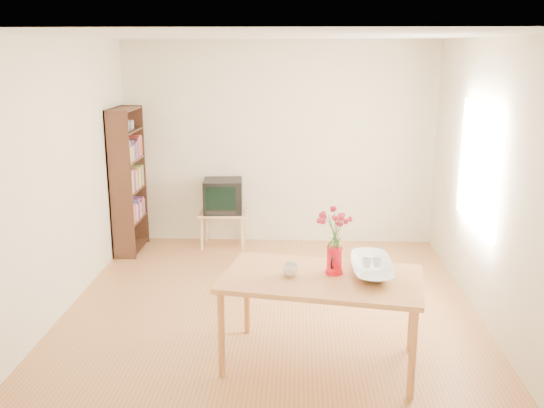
{
  "coord_description": "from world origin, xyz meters",
  "views": [
    {
      "loc": [
        0.26,
        -5.49,
        2.49
      ],
      "look_at": [
        0.0,
        0.3,
        1.0
      ],
      "focal_mm": 40.0,
      "sensor_mm": 36.0,
      "label": 1
    }
  ],
  "objects_px": {
    "television": "(223,195)",
    "mug": "(290,270)",
    "table": "(322,285)",
    "bowl": "(372,244)",
    "pitcher": "(334,261)"
  },
  "relations": [
    {
      "from": "television",
      "to": "mug",
      "type": "bearing_deg",
      "value": -77.75
    },
    {
      "from": "table",
      "to": "pitcher",
      "type": "xyz_separation_m",
      "value": [
        0.1,
        0.08,
        0.17
      ]
    },
    {
      "from": "pitcher",
      "to": "television",
      "type": "height_order",
      "value": "pitcher"
    },
    {
      "from": "mug",
      "to": "bowl",
      "type": "bearing_deg",
      "value": -174.34
    },
    {
      "from": "pitcher",
      "to": "mug",
      "type": "bearing_deg",
      "value": -153.77
    },
    {
      "from": "table",
      "to": "television",
      "type": "bearing_deg",
      "value": 121.13
    },
    {
      "from": "table",
      "to": "bowl",
      "type": "xyz_separation_m",
      "value": [
        0.4,
        0.11,
        0.31
      ]
    },
    {
      "from": "pitcher",
      "to": "bowl",
      "type": "height_order",
      "value": "bowl"
    },
    {
      "from": "mug",
      "to": "television",
      "type": "height_order",
      "value": "television"
    },
    {
      "from": "table",
      "to": "bowl",
      "type": "bearing_deg",
      "value": 26.05
    },
    {
      "from": "pitcher",
      "to": "mug",
      "type": "distance_m",
      "value": 0.36
    },
    {
      "from": "television",
      "to": "pitcher",
      "type": "bearing_deg",
      "value": -71.31
    },
    {
      "from": "bowl",
      "to": "television",
      "type": "xyz_separation_m",
      "value": [
        -1.55,
        2.87,
        -0.31
      ]
    },
    {
      "from": "mug",
      "to": "pitcher",
      "type": "bearing_deg",
      "value": -171.96
    },
    {
      "from": "table",
      "to": "pitcher",
      "type": "bearing_deg",
      "value": 48.97
    }
  ]
}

